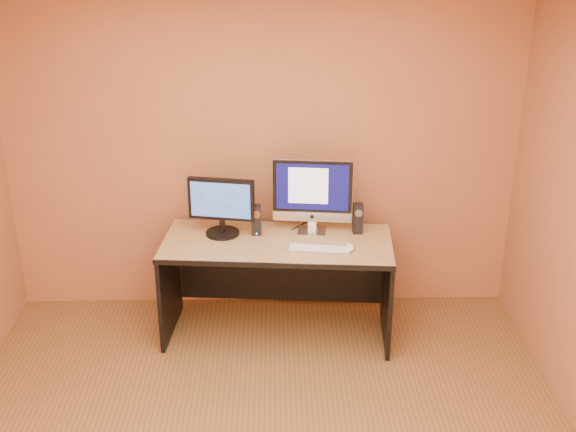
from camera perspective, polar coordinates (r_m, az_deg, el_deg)
The scene contains 11 objects.
walls at distance 3.78m, azimuth -2.46°, elevation -4.25°, with size 4.00×4.00×2.60m, color #A56642, non-canonical shape.
ceiling at distance 3.40m, azimuth -2.83°, elevation 15.70°, with size 4.00×4.00×0.00m, color white.
desk at distance 5.50m, azimuth -0.84°, elevation -5.73°, with size 1.69×0.74×0.78m, color tan, non-canonical shape.
imac at distance 5.38m, azimuth 1.93°, elevation 1.58°, with size 0.60×0.22×0.58m, color #B0B0B4, non-canonical shape.
second_monitor at distance 5.38m, azimuth -5.27°, elevation 0.72°, with size 0.51×0.25×0.44m, color black, non-canonical shape.
speaker_left at distance 5.41m, azimuth -2.53°, elevation -0.30°, with size 0.07×0.08×0.23m, color black, non-canonical shape.
speaker_right at distance 5.45m, azimuth 5.54°, elevation -0.19°, with size 0.07×0.08×0.23m, color black, non-canonical shape.
keyboard at distance 5.19m, azimuth 2.48°, elevation -2.61°, with size 0.45×0.12×0.02m, color silver.
mouse at distance 5.22m, azimuth 4.92°, elevation -2.45°, with size 0.06×0.11×0.04m, color silver.
cable_a at distance 5.60m, azimuth 2.32°, elevation -0.74°, with size 0.01×0.01×0.23m, color black.
cable_b at distance 5.58m, azimuth 0.89°, elevation -0.78°, with size 0.01×0.01×0.19m, color black.
Camera 1 is at (0.09, -3.37, 3.02)m, focal length 45.00 mm.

